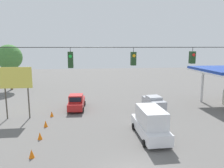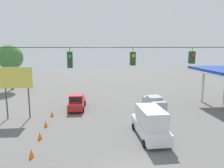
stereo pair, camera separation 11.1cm
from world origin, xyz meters
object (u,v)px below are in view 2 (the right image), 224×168
Objects in this scene: traffic_cone_nearest at (31,153)px; tree_horizon_left at (10,57)px; overhead_signal_span at (131,92)px; roadside_billboard at (16,82)px; traffic_cone_third at (46,124)px; sedan_silver_oncoming_far at (154,103)px; traffic_cone_second at (40,136)px; box_truck_white_crossing_near at (150,123)px; traffic_cone_fourth at (52,114)px; pickup_truck_red_withflow_far at (77,102)px.

traffic_cone_nearest is 30.53m from tree_horizon_left.
roadside_billboard is (11.11, -12.22, -1.10)m from overhead_signal_span.
traffic_cone_third is at bearing 115.65° from tree_horizon_left.
sedan_silver_oncoming_far is 6.30× the size of traffic_cone_second.
roadside_billboard is (16.95, 1.12, 3.41)m from sedan_silver_oncoming_far.
roadside_billboard is (3.82, -9.83, 4.11)m from traffic_cone_nearest.
box_truck_white_crossing_near is (-2.93, -5.06, -4.13)m from overhead_signal_span.
overhead_signal_span reaches higher than traffic_cone_second.
traffic_cone_fourth is at bearing 120.06° from tree_horizon_left.
traffic_cone_third is 1.00× the size of traffic_cone_fourth.
overhead_signal_span is 15.25m from sedan_silver_oncoming_far.
roadside_billboard is at bearing -41.04° from traffic_cone_third.
traffic_cone_nearest is at bearing 89.93° from traffic_cone_fourth.
pickup_truck_red_withflow_far is at bearing -135.09° from traffic_cone_fourth.
overhead_signal_span is at bearing 59.97° from box_truck_white_crossing_near.
roadside_billboard reaches higher than traffic_cone_fourth.
box_truck_white_crossing_near is at bearing 70.61° from sedan_silver_oncoming_far.
traffic_cone_third is 0.08× the size of tree_horizon_left.
box_truck_white_crossing_near is at bearing 159.14° from traffic_cone_third.
roadside_billboard is at bearing -27.05° from box_truck_white_crossing_near.
traffic_cone_nearest is at bearing -18.17° from overhead_signal_span.
tree_horizon_left is (17.70, -30.46, 0.80)m from overhead_signal_span.
traffic_cone_fourth is at bearing -59.69° from overhead_signal_span.
overhead_signal_span is 16.55m from roadside_billboard.
traffic_cone_second is (10.27, -0.74, -1.08)m from box_truck_white_crossing_near.
sedan_silver_oncoming_far is 0.69× the size of box_truck_white_crossing_near.
sedan_silver_oncoming_far is 8.80m from box_truck_white_crossing_near.
pickup_truck_red_withflow_far is 7.89× the size of traffic_cone_nearest.
traffic_cone_fourth is (10.20, -7.38, -1.08)m from box_truck_white_crossing_near.
pickup_truck_red_withflow_far is (4.37, -15.34, -4.58)m from overhead_signal_span.
traffic_cone_second and traffic_cone_fourth have the same top height.
sedan_silver_oncoming_far is at bearing -176.21° from roadside_billboard.
tree_horizon_left reaches higher than box_truck_white_crossing_near.
traffic_cone_second is at bearing 72.65° from pickup_truck_red_withflow_far.
traffic_cone_nearest is 3.41m from traffic_cone_second.
sedan_silver_oncoming_far reaches higher than traffic_cone_nearest.
pickup_truck_red_withflow_far reaches higher than traffic_cone_fourth.
roadside_billboard reaches higher than traffic_cone_third.
traffic_cone_nearest is (7.28, -2.39, -5.21)m from overhead_signal_span.
traffic_cone_second is at bearing 89.34° from traffic_cone_fourth.
pickup_truck_red_withflow_far is 13.28m from traffic_cone_nearest.
sedan_silver_oncoming_far is (-5.84, -13.35, -4.51)m from overhead_signal_span.
pickup_truck_red_withflow_far reaches higher than traffic_cone_nearest.
roadside_billboard is 19.48m from tree_horizon_left.
sedan_silver_oncoming_far reaches higher than traffic_cone_fourth.
traffic_cone_second is at bearing 112.77° from tree_horizon_left.
roadside_billboard is at bearing 3.79° from sedan_silver_oncoming_far.
box_truck_white_crossing_near reaches higher than traffic_cone_third.
tree_horizon_left is at bearing -59.84° from overhead_signal_span.
traffic_cone_third is (3.02, 6.34, -0.63)m from pickup_truck_red_withflow_far.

